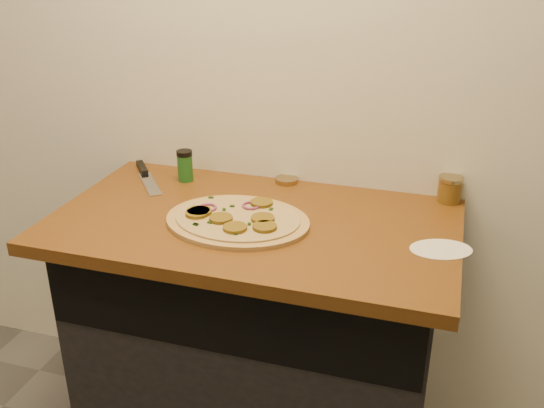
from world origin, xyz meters
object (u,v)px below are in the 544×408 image
(pizza, at_px, (237,220))
(chefs_knife, at_px, (146,175))
(salsa_jar, at_px, (450,189))
(spice_shaker, at_px, (185,166))

(pizza, bearing_deg, chefs_knife, 149.66)
(salsa_jar, relative_size, spice_shaker, 0.78)
(pizza, distance_m, salsa_jar, 0.68)
(pizza, height_order, chefs_knife, pizza)
(chefs_knife, xyz_separation_m, salsa_jar, (1.02, 0.09, 0.04))
(salsa_jar, height_order, spice_shaker, spice_shaker)
(salsa_jar, xyz_separation_m, spice_shaker, (-0.87, -0.08, 0.01))
(chefs_knife, relative_size, spice_shaker, 2.49)
(chefs_knife, bearing_deg, salsa_jar, 5.14)
(chefs_knife, height_order, salsa_jar, salsa_jar)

